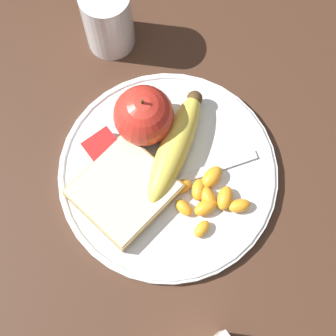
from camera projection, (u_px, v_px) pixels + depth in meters
ground_plane at (168, 175)px, 0.74m from camera, size 3.00×3.00×0.00m
plate at (168, 174)px, 0.74m from camera, size 0.29×0.29×0.01m
juice_glass at (108, 20)px, 0.76m from camera, size 0.07×0.07×0.11m
apple at (144, 115)px, 0.71m from camera, size 0.08×0.08×0.09m
banana at (175, 146)px, 0.72m from camera, size 0.16×0.12×0.04m
bread_slice at (124, 191)px, 0.71m from camera, size 0.13×0.12×0.02m
fork at (181, 179)px, 0.73m from camera, size 0.17×0.07×0.00m
jam_packet at (102, 147)px, 0.73m from camera, size 0.04×0.03×0.02m
orange_segment_0 at (212, 177)px, 0.72m from camera, size 0.04×0.03×0.02m
orange_segment_1 at (180, 188)px, 0.72m from camera, size 0.03×0.02×0.02m
orange_segment_2 at (208, 197)px, 0.71m from camera, size 0.03×0.03×0.02m
orange_segment_3 at (206, 207)px, 0.71m from camera, size 0.03×0.02×0.02m
orange_segment_4 at (239, 206)px, 0.71m from camera, size 0.03×0.03×0.02m
orange_segment_5 at (198, 190)px, 0.72m from camera, size 0.03×0.03×0.02m
orange_segment_6 at (225, 198)px, 0.71m from camera, size 0.04×0.03×0.02m
orange_segment_7 at (202, 229)px, 0.70m from camera, size 0.03×0.02×0.01m
orange_segment_8 at (184, 208)px, 0.71m from camera, size 0.02×0.03×0.01m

